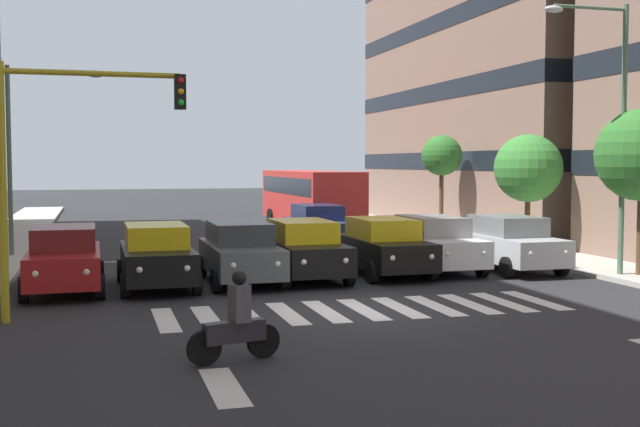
# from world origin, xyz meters

# --- Properties ---
(ground_plane) EXTENTS (180.00, 180.00, 0.00)m
(ground_plane) POSITION_xyz_m (0.00, 0.00, 0.00)
(ground_plane) COLOR #262628
(crosswalk_markings) EXTENTS (9.45, 2.80, 0.01)m
(crosswalk_markings) POSITION_xyz_m (0.00, 0.00, 0.00)
(crosswalk_markings) COLOR silver
(crosswalk_markings) RESTS_ON ground_plane
(lane_arrow_1) EXTENTS (0.50, 2.20, 0.01)m
(lane_arrow_1) POSITION_xyz_m (4.10, 5.50, 0.00)
(lane_arrow_1) COLOR silver
(lane_arrow_1) RESTS_ON ground_plane
(car_0) EXTENTS (2.02, 4.44, 1.72)m
(car_0) POSITION_xyz_m (-6.61, -5.10, 0.89)
(car_0) COLOR #B2B7BC
(car_0) RESTS_ON ground_plane
(car_1) EXTENTS (2.02, 4.44, 1.72)m
(car_1) POSITION_xyz_m (-4.24, -5.56, 0.89)
(car_1) COLOR silver
(car_1) RESTS_ON ground_plane
(car_2) EXTENTS (2.02, 4.44, 1.72)m
(car_2) POSITION_xyz_m (-2.44, -5.18, 0.89)
(car_2) COLOR black
(car_2) RESTS_ON ground_plane
(car_3) EXTENTS (2.02, 4.44, 1.72)m
(car_3) POSITION_xyz_m (0.12, -4.97, 0.89)
(car_3) COLOR black
(car_3) RESTS_ON ground_plane
(car_4) EXTENTS (2.02, 4.44, 1.72)m
(car_4) POSITION_xyz_m (2.01, -4.78, 0.89)
(car_4) COLOR #474C51
(car_4) RESTS_ON ground_plane
(car_5) EXTENTS (2.02, 4.44, 1.72)m
(car_5) POSITION_xyz_m (4.34, -4.57, 0.89)
(car_5) COLOR black
(car_5) RESTS_ON ground_plane
(car_6) EXTENTS (2.02, 4.44, 1.72)m
(car_6) POSITION_xyz_m (6.73, -4.53, 0.89)
(car_6) COLOR maroon
(car_6) RESTS_ON ground_plane
(car_row2_0) EXTENTS (2.02, 4.44, 1.72)m
(car_row2_0) POSITION_xyz_m (-2.67, -13.34, 0.89)
(car_row2_0) COLOR navy
(car_row2_0) RESTS_ON ground_plane
(bus_behind_traffic) EXTENTS (2.78, 10.50, 3.00)m
(bus_behind_traffic) POSITION_xyz_m (-4.24, -20.52, 1.86)
(bus_behind_traffic) COLOR red
(bus_behind_traffic) RESTS_ON ground_plane
(motorcycle_with_rider) EXTENTS (1.67, 0.53, 1.57)m
(motorcycle_with_rider) POSITION_xyz_m (3.65, 4.03, 0.65)
(motorcycle_with_rider) COLOR black
(motorcycle_with_rider) RESTS_ON ground_plane
(traffic_light_gantry) EXTENTS (3.93, 0.36, 5.50)m
(traffic_light_gantry) POSITION_xyz_m (6.69, -0.58, 3.67)
(traffic_light_gantry) COLOR #AD991E
(traffic_light_gantry) RESTS_ON ground_plane
(street_lamp_left) EXTENTS (2.70, 0.28, 7.76)m
(street_lamp_left) POSITION_xyz_m (-8.40, -2.54, 4.83)
(street_lamp_left) COLOR #4C6B56
(street_lamp_left) RESTS_ON sidewalk_left
(street_lamp_right) EXTENTS (3.32, 0.28, 6.65)m
(street_lamp_right) POSITION_xyz_m (8.20, -12.62, 4.30)
(street_lamp_right) COLOR #4C6B56
(street_lamp_right) RESTS_ON sidewalk_right
(street_tree_1) EXTENTS (2.51, 2.51, 4.31)m
(street_tree_1) POSITION_xyz_m (-9.50, -8.96, 3.19)
(street_tree_1) COLOR #513823
(street_tree_1) RESTS_ON sidewalk_left
(street_tree_2) EXTENTS (1.89, 1.89, 4.55)m
(street_tree_2) POSITION_xyz_m (-9.62, -16.86, 3.71)
(street_tree_2) COLOR #513823
(street_tree_2) RESTS_ON sidewalk_left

